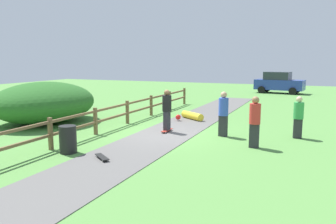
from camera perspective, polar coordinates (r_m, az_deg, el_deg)
name	(u,v)px	position (r m, az deg, el deg)	size (l,w,h in m)	color
ground_plane	(167,134)	(14.00, -0.20, -3.65)	(60.00, 60.00, 0.00)	#568E42
asphalt_path	(167,133)	(13.99, -0.20, -3.61)	(2.40, 28.00, 0.02)	#605E5B
wooden_fence	(113,114)	(15.08, -9.31, -0.28)	(0.12, 18.12, 1.10)	brown
bush_large	(44,102)	(17.29, -20.07, 1.53)	(4.34, 5.21, 1.97)	#286023
trash_bin	(68,139)	(11.53, -16.48, -4.44)	(0.56, 0.56, 0.90)	black
skater_riding	(167,109)	(14.06, -0.19, 0.59)	(0.39, 0.80, 1.77)	#B23326
skater_fallen	(191,116)	(17.19, 3.90, -0.64)	(1.41, 1.40, 0.36)	yellow
skateboard_loose	(102,157)	(10.60, -11.05, -7.42)	(0.76, 0.64, 0.08)	black
bystander_green	(298,115)	(13.97, 21.08, -0.54)	(0.42, 0.42, 1.63)	#2D2D33
bystander_red	(255,119)	(11.99, 14.39, -1.22)	(0.38, 0.38, 1.79)	#2D2D33
bystander_blue	(223,112)	(13.51, 9.30, 0.04)	(0.43, 0.43, 1.78)	#2D2D33
parked_car_blue	(279,83)	(32.23, 18.15, 4.73)	(4.40, 2.46, 1.92)	#283D99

